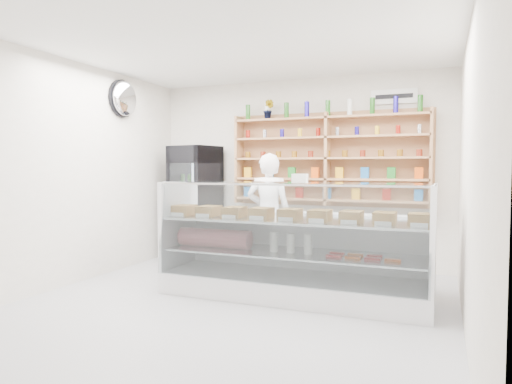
% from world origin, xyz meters
% --- Properties ---
extents(room, '(5.00, 5.00, 5.00)m').
position_xyz_m(room, '(0.00, 0.00, 1.40)').
color(room, '#A1A1A6').
rests_on(room, ground).
extents(display_counter, '(2.99, 0.89, 1.30)m').
position_xyz_m(display_counter, '(0.50, 0.70, 0.36)').
color(display_counter, white).
rests_on(display_counter, floor).
extents(shop_worker, '(0.66, 0.49, 1.66)m').
position_xyz_m(shop_worker, '(-0.16, 1.70, 0.83)').
color(shop_worker, white).
rests_on(shop_worker, floor).
extents(drinks_cooler, '(0.76, 0.74, 1.80)m').
position_xyz_m(drinks_cooler, '(-1.57, 2.13, 0.91)').
color(drinks_cooler, black).
rests_on(drinks_cooler, floor).
extents(wall_shelving, '(2.84, 0.28, 1.33)m').
position_xyz_m(wall_shelving, '(0.50, 2.34, 1.59)').
color(wall_shelving, '#AA7F50').
rests_on(wall_shelving, back_wall).
extents(potted_plant, '(0.17, 0.14, 0.29)m').
position_xyz_m(potted_plant, '(-0.41, 2.34, 2.34)').
color(potted_plant, '#1E6626').
rests_on(potted_plant, wall_shelving).
extents(security_mirror, '(0.15, 0.50, 0.50)m').
position_xyz_m(security_mirror, '(-2.17, 1.20, 2.45)').
color(security_mirror, silver).
rests_on(security_mirror, left_wall).
extents(wall_sign, '(0.62, 0.03, 0.20)m').
position_xyz_m(wall_sign, '(1.40, 2.47, 2.45)').
color(wall_sign, white).
rests_on(wall_sign, back_wall).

